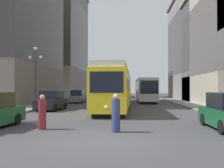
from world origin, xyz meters
The scene contains 13 objects.
ground_plane centered at (0.00, 0.00, 0.00)m, with size 200.00×200.00×0.00m, color #424244.
sidewalk_left centered at (-8.64, 40.00, 0.07)m, with size 2.60×120.00×0.15m, color gray.
sidewalk_right centered at (8.64, 40.00, 0.07)m, with size 2.60×120.00×0.15m, color gray.
streetcar centered at (-0.08, 13.39, 2.10)m, with size 3.08×14.95×3.89m.
transit_bus centered at (3.82, 27.55, 1.95)m, with size 2.65×12.82×3.45m.
parked_car_left_near centered at (-6.04, 12.67, 0.84)m, with size 2.04×4.44×1.82m.
parked_car_left_mid centered at (-6.04, 24.45, 0.84)m, with size 1.91×4.26×1.82m.
pedestrian_crossing_near centered at (-3.19, 2.20, 0.80)m, with size 0.38×0.38×1.72m.
pedestrian_crossing_far centered at (0.48, 1.67, 0.83)m, with size 0.40×0.40×1.78m.
lamp_post_left_near centered at (-7.94, 13.46, 4.04)m, with size 1.41×0.36×5.97m.
building_left_corner centered at (-16.20, 22.13, 10.74)m, with size 13.10×18.41×20.88m.
building_left_midblock centered at (-16.25, 46.92, 13.80)m, with size 13.21×21.40×26.79m.
building_right_midblock centered at (16.17, 34.00, 9.75)m, with size 13.05×18.27×18.98m.
Camera 1 is at (0.99, -9.44, 2.01)m, focal length 38.44 mm.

